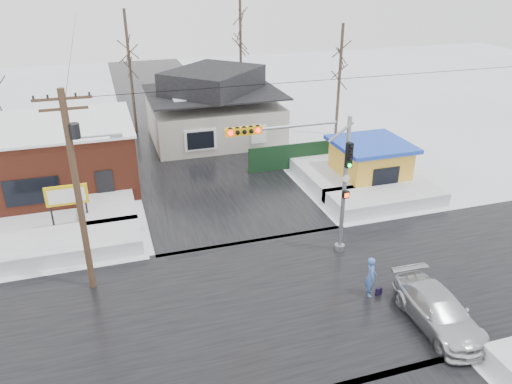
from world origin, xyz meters
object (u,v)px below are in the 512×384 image
object	(u,v)px
kiosk	(370,163)
pedestrian	(371,277)
traffic_signal	(316,171)
marquee_sign	(67,197)
car	(438,311)
utility_pole	(78,183)

from	to	relation	value
kiosk	pedestrian	size ratio (longest dim) A/B	2.46
traffic_signal	marquee_sign	bearing A→B (deg)	150.28
pedestrian	car	distance (m)	3.07
car	traffic_signal	bearing A→B (deg)	115.21
utility_pole	marquee_sign	size ratio (longest dim) A/B	3.53
kiosk	car	world-z (taller)	kiosk
kiosk	pedestrian	xyz separation A→B (m)	(-5.93, -10.79, -0.53)
marquee_sign	kiosk	size ratio (longest dim) A/B	0.55
utility_pole	pedestrian	size ratio (longest dim) A/B	4.82
traffic_signal	car	distance (m)	7.93
utility_pole	car	size ratio (longest dim) A/B	1.87
kiosk	pedestrian	world-z (taller)	kiosk
traffic_signal	marquee_sign	distance (m)	13.42
car	utility_pole	bearing A→B (deg)	154.33
pedestrian	car	size ratio (longest dim) A/B	0.39
traffic_signal	utility_pole	distance (m)	10.39
kiosk	car	distance (m)	14.13
traffic_signal	pedestrian	world-z (taller)	traffic_signal
kiosk	car	xyz separation A→B (m)	(-4.36, -13.41, -0.76)
kiosk	pedestrian	bearing A→B (deg)	-118.78
utility_pole	kiosk	size ratio (longest dim) A/B	1.96
kiosk	marquee_sign	bearing A→B (deg)	-178.45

